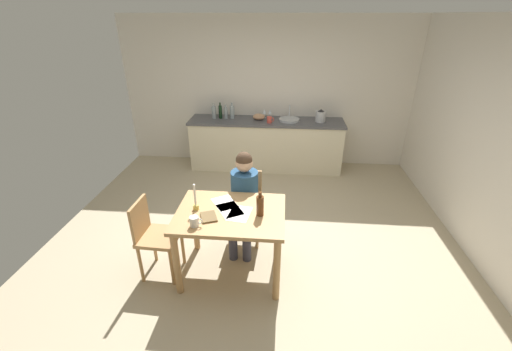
# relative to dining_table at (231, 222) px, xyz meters

# --- Properties ---
(ground_plane) EXTENTS (5.20, 5.20, 0.04)m
(ground_plane) POSITION_rel_dining_table_xyz_m (0.20, 0.57, -0.67)
(ground_plane) COLOR tan
(wall_back) EXTENTS (5.20, 0.12, 2.60)m
(wall_back) POSITION_rel_dining_table_xyz_m (0.20, 3.17, 0.65)
(wall_back) COLOR silver
(wall_back) RESTS_ON ground
(wall_right) EXTENTS (0.12, 5.20, 2.60)m
(wall_right) POSITION_rel_dining_table_xyz_m (2.80, 0.57, 0.65)
(wall_right) COLOR silver
(wall_right) RESTS_ON ground
(kitchen_counter) EXTENTS (2.72, 0.64, 0.90)m
(kitchen_counter) POSITION_rel_dining_table_xyz_m (0.20, 2.81, -0.19)
(kitchen_counter) COLOR beige
(kitchen_counter) RESTS_ON ground
(dining_table) EXTENTS (1.11, 0.83, 0.77)m
(dining_table) POSITION_rel_dining_table_xyz_m (0.00, 0.00, 0.00)
(dining_table) COLOR tan
(dining_table) RESTS_ON ground
(chair_at_table) EXTENTS (0.42, 0.42, 0.88)m
(chair_at_table) POSITION_rel_dining_table_xyz_m (0.08, 0.66, -0.15)
(chair_at_table) COLOR tan
(chair_at_table) RESTS_ON ground
(person_seated) EXTENTS (0.33, 0.60, 1.19)m
(person_seated) POSITION_rel_dining_table_xyz_m (0.07, 0.51, 0.03)
(person_seated) COLOR navy
(person_seated) RESTS_ON ground
(chair_side_empty) EXTENTS (0.42, 0.42, 0.88)m
(chair_side_empty) POSITION_rel_dining_table_xyz_m (-0.81, -0.08, -0.15)
(chair_side_empty) COLOR tan
(chair_side_empty) RESTS_ON ground
(coffee_mug) EXTENTS (0.12, 0.09, 0.10)m
(coffee_mug) POSITION_rel_dining_table_xyz_m (-0.30, -0.27, 0.18)
(coffee_mug) COLOR white
(coffee_mug) RESTS_ON dining_table
(candlestick) EXTENTS (0.06, 0.06, 0.29)m
(candlestick) POSITION_rel_dining_table_xyz_m (-0.36, 0.02, 0.21)
(candlestick) COLOR gold
(candlestick) RESTS_ON dining_table
(book_magazine) EXTENTS (0.21, 0.23, 0.02)m
(book_magazine) POSITION_rel_dining_table_xyz_m (-0.20, -0.12, 0.14)
(book_magazine) COLOR brown
(book_magazine) RESTS_ON dining_table
(paper_letter) EXTENTS (0.25, 0.32, 0.00)m
(paper_letter) POSITION_rel_dining_table_xyz_m (0.10, -0.03, 0.13)
(paper_letter) COLOR white
(paper_letter) RESTS_ON dining_table
(paper_bill) EXTENTS (0.33, 0.36, 0.00)m
(paper_bill) POSITION_rel_dining_table_xyz_m (-0.01, 0.04, 0.13)
(paper_bill) COLOR white
(paper_bill) RESTS_ON dining_table
(paper_envelope) EXTENTS (0.34, 0.36, 0.00)m
(paper_envelope) POSITION_rel_dining_table_xyz_m (-0.09, 0.17, 0.13)
(paper_envelope) COLOR white
(paper_envelope) RESTS_ON dining_table
(wine_bottle_on_table) EXTENTS (0.08, 0.08, 0.26)m
(wine_bottle_on_table) POSITION_rel_dining_table_xyz_m (0.30, -0.03, 0.24)
(wine_bottle_on_table) COLOR #593319
(wine_bottle_on_table) RESTS_ON dining_table
(sink_unit) EXTENTS (0.36, 0.36, 0.24)m
(sink_unit) POSITION_rel_dining_table_xyz_m (0.60, 2.81, 0.28)
(sink_unit) COLOR #B2B7BC
(sink_unit) RESTS_ON kitchen_counter
(bottle_oil) EXTENTS (0.08, 0.08, 0.27)m
(bottle_oil) POSITION_rel_dining_table_xyz_m (-0.74, 2.84, 0.37)
(bottle_oil) COLOR #8C999E
(bottle_oil) RESTS_ON kitchen_counter
(bottle_vinegar) EXTENTS (0.06, 0.06, 0.28)m
(bottle_vinegar) POSITION_rel_dining_table_xyz_m (-0.63, 2.86, 0.37)
(bottle_vinegar) COLOR black
(bottle_vinegar) RESTS_ON kitchen_counter
(bottle_wine_red) EXTENTS (0.06, 0.06, 0.25)m
(bottle_wine_red) POSITION_rel_dining_table_xyz_m (-0.52, 2.84, 0.36)
(bottle_wine_red) COLOR #8C999E
(bottle_wine_red) RESTS_ON kitchen_counter
(bottle_sauce) EXTENTS (0.08, 0.08, 0.28)m
(bottle_sauce) POSITION_rel_dining_table_xyz_m (-0.41, 2.86, 0.37)
(bottle_sauce) COLOR #8C999E
(bottle_sauce) RESTS_ON kitchen_counter
(mixing_bowl) EXTENTS (0.22, 0.22, 0.10)m
(mixing_bowl) POSITION_rel_dining_table_xyz_m (0.06, 2.85, 0.30)
(mixing_bowl) COLOR tan
(mixing_bowl) RESTS_ON kitchen_counter
(stovetop_kettle) EXTENTS (0.18, 0.18, 0.22)m
(stovetop_kettle) POSITION_rel_dining_table_xyz_m (1.14, 2.81, 0.35)
(stovetop_kettle) COLOR #B7BABF
(stovetop_kettle) RESTS_ON kitchen_counter
(wine_glass_near_sink) EXTENTS (0.07, 0.07, 0.15)m
(wine_glass_near_sink) POSITION_rel_dining_table_xyz_m (0.25, 2.96, 0.36)
(wine_glass_near_sink) COLOR silver
(wine_glass_near_sink) RESTS_ON kitchen_counter
(wine_glass_by_kettle) EXTENTS (0.07, 0.07, 0.15)m
(wine_glass_by_kettle) POSITION_rel_dining_table_xyz_m (0.15, 2.96, 0.36)
(wine_glass_by_kettle) COLOR silver
(wine_glass_by_kettle) RESTS_ON kitchen_counter
(teacup_on_counter) EXTENTS (0.12, 0.08, 0.11)m
(teacup_on_counter) POSITION_rel_dining_table_xyz_m (0.26, 2.66, 0.31)
(teacup_on_counter) COLOR #D84C3F
(teacup_on_counter) RESTS_ON kitchen_counter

